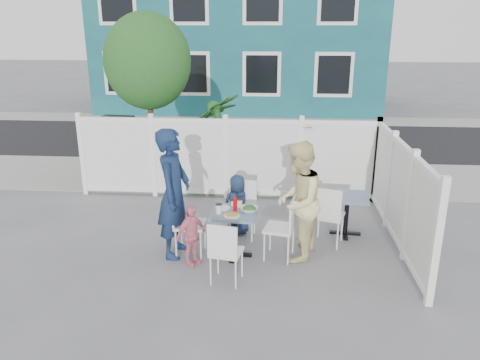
# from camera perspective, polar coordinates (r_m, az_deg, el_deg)

# --- Properties ---
(ground) EXTENTS (80.00, 80.00, 0.00)m
(ground) POSITION_cam_1_polar(r_m,az_deg,el_deg) (7.27, -4.48, -8.71)
(ground) COLOR slate
(near_sidewalk) EXTENTS (24.00, 2.60, 0.01)m
(near_sidewalk) POSITION_cam_1_polar(r_m,az_deg,el_deg) (10.76, -1.42, 0.51)
(near_sidewalk) COLOR gray
(near_sidewalk) RESTS_ON ground
(street) EXTENTS (24.00, 5.00, 0.01)m
(street) POSITION_cam_1_polar(r_m,az_deg,el_deg) (14.32, 0.08, 5.03)
(street) COLOR black
(street) RESTS_ON ground
(far_sidewalk) EXTENTS (24.00, 1.60, 0.01)m
(far_sidewalk) POSITION_cam_1_polar(r_m,az_deg,el_deg) (17.34, 0.87, 7.39)
(far_sidewalk) COLOR gray
(far_sidewalk) RESTS_ON ground
(building) EXTENTS (11.00, 6.00, 6.00)m
(building) POSITION_cam_1_polar(r_m,az_deg,el_deg) (20.45, 0.07, 17.52)
(building) COLOR #174D59
(building) RESTS_ON ground
(fence_back) EXTENTS (5.86, 0.08, 1.60)m
(fence_back) POSITION_cam_1_polar(r_m,az_deg,el_deg) (9.20, -1.72, 2.46)
(fence_back) COLOR white
(fence_back) RESTS_ON ground
(fence_right) EXTENTS (0.08, 3.66, 1.60)m
(fence_right) POSITION_cam_1_polar(r_m,az_deg,el_deg) (7.68, 18.82, -1.81)
(fence_right) COLOR white
(fence_right) RESTS_ON ground
(tree) EXTENTS (1.80, 1.62, 3.59)m
(tree) POSITION_cam_1_polar(r_m,az_deg,el_deg) (10.07, -11.21, 13.98)
(tree) COLOR #382316
(tree) RESTS_ON ground
(utility_cabinet) EXTENTS (0.73, 0.57, 1.24)m
(utility_cabinet) POSITION_cam_1_polar(r_m,az_deg,el_deg) (11.35, -14.69, 4.07)
(utility_cabinet) COLOR gold
(utility_cabinet) RESTS_ON ground
(potted_shrub_a) EXTENTS (1.44, 1.44, 1.98)m
(potted_shrub_a) POSITION_cam_1_polar(r_m,az_deg,el_deg) (9.84, -2.58, 4.76)
(potted_shrub_a) COLOR #16491A
(potted_shrub_a) RESTS_ON ground
(potted_shrub_b) EXTENTS (1.76, 1.70, 1.50)m
(potted_shrub_b) POSITION_cam_1_polar(r_m,az_deg,el_deg) (9.74, 6.97, 3.04)
(potted_shrub_b) COLOR #16491A
(potted_shrub_b) RESTS_ON ground
(main_table) EXTENTS (0.72, 0.72, 0.71)m
(main_table) POSITION_cam_1_polar(r_m,az_deg,el_deg) (6.92, -0.69, -5.11)
(main_table) COLOR #3C5071
(main_table) RESTS_ON ground
(spare_table) EXTENTS (0.69, 0.69, 0.68)m
(spare_table) POSITION_cam_1_polar(r_m,az_deg,el_deg) (7.82, 12.93, -2.94)
(spare_table) COLOR #3C5071
(spare_table) RESTS_ON ground
(chair_left) EXTENTS (0.44, 0.45, 1.00)m
(chair_left) POSITION_cam_1_polar(r_m,az_deg,el_deg) (7.00, -6.81, -4.67)
(chair_left) COLOR white
(chair_left) RESTS_ON ground
(chair_right) EXTENTS (0.51, 0.52, 0.96)m
(chair_right) POSITION_cam_1_polar(r_m,az_deg,el_deg) (6.87, 5.51, -5.26)
(chair_right) COLOR white
(chair_right) RESTS_ON ground
(chair_back) EXTENTS (0.44, 0.43, 0.92)m
(chair_back) POSITION_cam_1_polar(r_m,az_deg,el_deg) (7.59, 0.36, -3.03)
(chair_back) COLOR white
(chair_back) RESTS_ON ground
(chair_near) EXTENTS (0.47, 0.46, 0.89)m
(chair_near) POSITION_cam_1_polar(r_m,az_deg,el_deg) (6.19, -1.88, -8.38)
(chair_near) COLOR white
(chair_near) RESTS_ON ground
(chair_spare) EXTENTS (0.55, 0.54, 0.98)m
(chair_spare) POSITION_cam_1_polar(r_m,az_deg,el_deg) (7.34, 10.66, -3.84)
(chair_spare) COLOR white
(chair_spare) RESTS_ON ground
(man) EXTENTS (0.53, 0.75, 1.94)m
(man) POSITION_cam_1_polar(r_m,az_deg,el_deg) (6.89, -8.07, -1.65)
(man) COLOR #132446
(man) RESTS_ON ground
(woman) EXTENTS (0.88, 1.01, 1.77)m
(woman) POSITION_cam_1_polar(r_m,az_deg,el_deg) (6.79, 7.06, -2.65)
(woman) COLOR #F2D85A
(woman) RESTS_ON ground
(boy) EXTENTS (0.58, 0.48, 1.01)m
(boy) POSITION_cam_1_polar(r_m,az_deg,el_deg) (7.67, -0.31, -3.04)
(boy) COLOR #1A2A48
(boy) RESTS_ON ground
(toddler) EXTENTS (0.51, 0.55, 0.90)m
(toddler) POSITION_cam_1_polar(r_m,az_deg,el_deg) (6.75, -5.99, -6.73)
(toddler) COLOR pink
(toddler) RESTS_ON ground
(plate_main) EXTENTS (0.23, 0.23, 0.01)m
(plate_main) POSITION_cam_1_polar(r_m,az_deg,el_deg) (6.69, -1.03, -4.39)
(plate_main) COLOR white
(plate_main) RESTS_ON main_table
(plate_side) EXTENTS (0.22, 0.22, 0.01)m
(plate_side) POSITION_cam_1_polar(r_m,az_deg,el_deg) (6.98, -2.14, -3.41)
(plate_side) COLOR white
(plate_side) RESTS_ON main_table
(salad_bowl) EXTENTS (0.26, 0.26, 0.06)m
(salad_bowl) POSITION_cam_1_polar(r_m,az_deg,el_deg) (6.85, 1.14, -3.62)
(salad_bowl) COLOR white
(salad_bowl) RESTS_ON main_table
(coffee_cup_a) EXTENTS (0.09, 0.09, 0.13)m
(coffee_cup_a) POSITION_cam_1_polar(r_m,az_deg,el_deg) (6.78, -2.58, -3.55)
(coffee_cup_a) COLOR beige
(coffee_cup_a) RESTS_ON main_table
(coffee_cup_b) EXTENTS (0.08, 0.08, 0.11)m
(coffee_cup_b) POSITION_cam_1_polar(r_m,az_deg,el_deg) (7.01, -0.03, -2.86)
(coffee_cup_b) COLOR beige
(coffee_cup_b) RESTS_ON main_table
(ketchup_bottle) EXTENTS (0.06, 0.06, 0.19)m
(ketchup_bottle) POSITION_cam_1_polar(r_m,az_deg,el_deg) (6.86, -0.63, -3.02)
(ketchup_bottle) COLOR #B60406
(ketchup_bottle) RESTS_ON main_table
(salt_shaker) EXTENTS (0.03, 0.03, 0.07)m
(salt_shaker) POSITION_cam_1_polar(r_m,az_deg,el_deg) (7.07, -0.96, -2.87)
(salt_shaker) COLOR white
(salt_shaker) RESTS_ON main_table
(pepper_shaker) EXTENTS (0.03, 0.03, 0.07)m
(pepper_shaker) POSITION_cam_1_polar(r_m,az_deg,el_deg) (7.11, -0.97, -2.74)
(pepper_shaker) COLOR black
(pepper_shaker) RESTS_ON main_table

